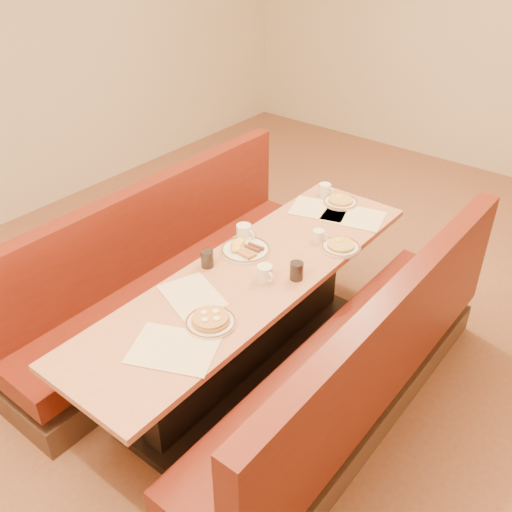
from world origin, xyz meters
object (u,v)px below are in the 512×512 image
Objects in this scene: coffee_mug_d at (325,190)px; diner_table at (252,323)px; coffee_mug_b at (244,232)px; booth_right at (355,378)px; soda_tumbler_mid at (296,271)px; coffee_mug_a at (265,273)px; booth_left at (169,282)px; pancake_plate at (211,321)px; coffee_mug_c at (319,236)px; eggs_plate at (245,249)px; soda_tumbler_near at (207,259)px.

diner_table is at bearing -86.42° from coffee_mug_d.
diner_table is 0.58m from coffee_mug_b.
booth_right is (0.73, 0.00, -0.01)m from diner_table.
soda_tumbler_mid is (-0.50, 0.12, 0.44)m from booth_right.
booth_right is 23.10× the size of soda_tumbler_mid.
coffee_mug_a is 0.47m from coffee_mug_b.
booth_right is (1.46, 0.00, 0.00)m from booth_left.
coffee_mug_b is at bearing 30.37° from booth_left.
booth_right is 0.77m from coffee_mug_a.
booth_right is at bearing 38.63° from pancake_plate.
coffee_mug_c is (0.00, 0.55, -0.01)m from coffee_mug_a.
eggs_plate is 0.42m from soda_tumbler_mid.
eggs_plate is at bearing 139.36° from diner_table.
coffee_mug_a is 0.94× the size of coffee_mug_b.
coffee_mug_d is (0.07, 0.83, -0.00)m from coffee_mug_b.
booth_right is 1.08m from soda_tumbler_near.
coffee_mug_d reaches higher than coffee_mug_c.
booth_right reaches higher than eggs_plate.
coffee_mug_c is (0.84, 0.54, 0.43)m from booth_left.
booth_left is 0.94m from coffee_mug_a.
booth_right is 1.13m from coffee_mug_b.
coffee_mug_c is 0.44m from soda_tumbler_mid.
booth_right is 24.56× the size of coffee_mug_c.
coffee_mug_b reaches higher than coffee_mug_a.
diner_table is 23.10× the size of soda_tumbler_mid.
pancake_plate reaches higher than diner_table.
eggs_plate is 2.86× the size of soda_tumbler_mid.
coffee_mug_c is at bearing 78.66° from diner_table.
booth_left reaches higher than coffee_mug_b.
booth_right reaches higher than soda_tumbler_near.
coffee_mug_b is 0.53m from soda_tumbler_mid.
pancake_plate is at bearing -141.37° from booth_right.
coffee_mug_d is at bearing 101.96° from coffee_mug_c.
coffee_mug_b is (-0.40, 0.76, 0.03)m from pancake_plate.
diner_table is 1.00× the size of booth_right.
coffee_mug_c is at bearing 139.02° from booth_right.
soda_tumbler_mid reaches higher than coffee_mug_a.
soda_tumbler_mid is at bearing -5.20° from eggs_plate.
soda_tumbler_near is (-0.05, -1.21, 0.00)m from coffee_mug_d.
coffee_mug_b is 1.28× the size of soda_tumbler_near.
booth_left is at bearing 167.51° from soda_tumbler_near.
coffee_mug_b is (-0.10, 0.11, 0.03)m from eggs_plate.
booth_left reaches higher than pancake_plate.
soda_tumbler_mid reaches higher than soda_tumbler_near.
coffee_mug_d is at bearing 83.21° from coffee_mug_b.
pancake_plate is 2.46× the size of soda_tumbler_mid.
eggs_plate is 3.04× the size of coffee_mug_c.
booth_left reaches higher than coffee_mug_c.
coffee_mug_a is at bearing -29.92° from eggs_plate.
booth_right is 1.01m from eggs_plate.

